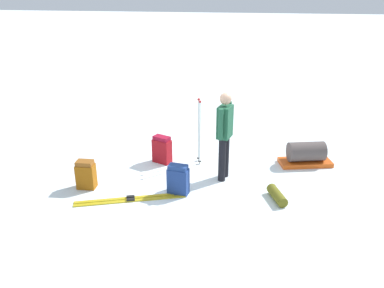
{
  "coord_description": "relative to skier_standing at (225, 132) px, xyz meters",
  "views": [
    {
      "loc": [
        6.99,
        1.02,
        3.6
      ],
      "look_at": [
        0.0,
        0.0,
        0.7
      ],
      "focal_mm": 38.02,
      "sensor_mm": 36.0,
      "label": 1
    }
  ],
  "objects": [
    {
      "name": "backpack_large_dark",
      "position": [
        -0.55,
        -1.32,
        -0.67
      ],
      "size": [
        0.34,
        0.43,
        0.58
      ],
      "color": "maroon",
      "rests_on": "ground_plane"
    },
    {
      "name": "gear_sled",
      "position": [
        -0.87,
        1.64,
        -0.73
      ],
      "size": [
        0.68,
        1.13,
        0.49
      ],
      "color": "#DA5114",
      "rests_on": "ground_plane"
    },
    {
      "name": "backpack_small_spare",
      "position": [
        0.72,
        -0.75,
        -0.68
      ],
      "size": [
        0.26,
        0.4,
        0.56
      ],
      "color": "navy",
      "rests_on": "ground_plane"
    },
    {
      "name": "ski_pair_near",
      "position": [
        1.07,
        -1.54,
        -0.94
      ],
      "size": [
        0.77,
        1.9,
        0.05
      ],
      "color": "gold",
      "rests_on": "ground_plane"
    },
    {
      "name": "ground_plane",
      "position": [
        0.06,
        -0.6,
        -0.95
      ],
      "size": [
        80.0,
        80.0,
        0.0
      ],
      "primitive_type": "plane",
      "color": "white"
    },
    {
      "name": "backpack_bright",
      "position": [
        0.75,
        -2.46,
        -0.69
      ],
      "size": [
        0.24,
        0.34,
        0.54
      ],
      "color": "#924F0D",
      "rests_on": "ground_plane"
    },
    {
      "name": "ski_poles_planted_near",
      "position": [
        -0.65,
        -0.56,
        -0.2
      ],
      "size": [
        0.23,
        0.12,
        1.37
      ],
      "color": "#AEC0BF",
      "rests_on": "ground_plane"
    },
    {
      "name": "sleeping_mat_rolled",
      "position": [
        0.71,
        0.99,
        -0.86
      ],
      "size": [
        0.58,
        0.35,
        0.18
      ],
      "primitive_type": "cylinder",
      "rotation": [
        0.0,
        1.57,
        0.33
      ],
      "color": "brown",
      "rests_on": "ground_plane"
    },
    {
      "name": "skier_standing",
      "position": [
        0.0,
        0.0,
        0.0
      ],
      "size": [
        0.55,
        0.3,
        1.7
      ],
      "color": "black",
      "rests_on": "ground_plane"
    }
  ]
}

